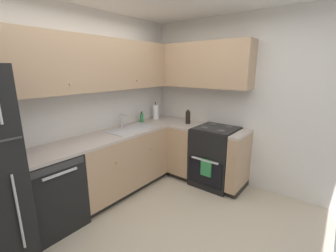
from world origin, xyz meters
name	(u,v)px	position (x,y,z in m)	size (l,w,h in m)	color
ground_plane	(164,240)	(0.00, 0.00, -0.01)	(3.53, 2.94, 0.02)	#BCAD93
wall_back	(77,108)	(0.00, 1.50, 1.29)	(3.63, 0.05, 2.58)	silver
wall_right	(236,103)	(1.79, 0.00, 1.29)	(0.05, 3.04, 2.58)	silver
dishwasher	(50,192)	(-0.63, 1.17, 0.44)	(0.60, 0.63, 0.88)	black
lower_cabinets_back	(121,162)	(0.42, 1.17, 0.45)	(1.49, 0.62, 0.88)	tan
countertop_back	(119,133)	(0.42, 1.17, 0.90)	(2.69, 0.60, 0.04)	#B7A89E
lower_cabinets_right	(200,154)	(1.47, 0.42, 0.45)	(0.62, 1.19, 0.88)	tan
countertop_right	(201,127)	(1.47, 0.42, 0.90)	(0.60, 1.19, 0.03)	#B7A89E
oven_range	(215,156)	(1.48, 0.15, 0.47)	(0.68, 0.62, 1.07)	black
upper_cabinets_back	(99,65)	(0.26, 1.31, 1.86)	(2.37, 0.34, 0.69)	tan
upper_cabinets_right	(198,65)	(1.61, 0.60, 1.86)	(0.32, 1.74, 0.69)	tan
sink	(132,132)	(0.64, 1.14, 0.88)	(0.71, 0.40, 0.10)	#B7B7BC
faucet	(122,119)	(0.64, 1.35, 1.05)	(0.07, 0.16, 0.21)	silver
soap_bottle	(142,118)	(1.07, 1.35, 1.00)	(0.06, 0.06, 0.18)	#338C4C
paper_towel_roll	(156,112)	(1.41, 1.33, 1.05)	(0.11, 0.11, 0.32)	white
oil_bottle	(188,117)	(1.47, 0.67, 1.03)	(0.08, 0.08, 0.23)	black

